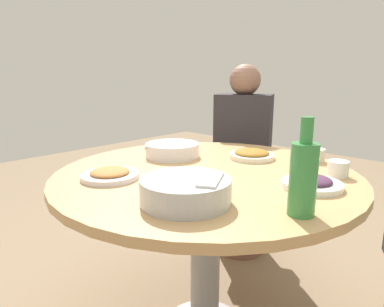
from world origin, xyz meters
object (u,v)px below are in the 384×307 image
at_px(tea_cup_near, 316,155).
at_px(round_dining_table, 206,202).
at_px(dish_stirfry, 252,154).
at_px(stool_for_diner_left, 240,217).
at_px(green_bottle, 303,177).
at_px(tea_cup_far, 338,169).
at_px(soup_bowl, 172,150).
at_px(diner_left, 243,136).
at_px(dish_eggplant, 312,183).
at_px(rice_bowl, 186,190).
at_px(dish_tofu_braise, 110,174).

bearing_deg(tea_cup_near, round_dining_table, 150.30).
xyz_separation_m(dish_stirfry, stool_for_diner_left, (0.45, 0.36, -0.56)).
bearing_deg(stool_for_diner_left, green_bottle, -137.83).
bearing_deg(tea_cup_far, green_bottle, -172.11).
bearing_deg(soup_bowl, green_bottle, -106.80).
bearing_deg(green_bottle, diner_left, 42.17).
xyz_separation_m(dish_eggplant, diner_left, (0.66, 0.74, -0.01)).
distance_m(rice_bowl, dish_tofu_braise, 0.38).
bearing_deg(green_bottle, dish_stirfry, 45.29).
bearing_deg(dish_stirfry, tea_cup_near, -58.78).
height_order(round_dining_table, tea_cup_far, tea_cup_far).
height_order(tea_cup_near, diner_left, diner_left).
relative_size(green_bottle, tea_cup_near, 3.47).
relative_size(rice_bowl, tea_cup_near, 3.54).
relative_size(soup_bowl, diner_left, 0.35).
xyz_separation_m(dish_stirfry, green_bottle, (-0.46, -0.46, 0.09)).
bearing_deg(diner_left, soup_bowl, -174.76).
xyz_separation_m(tea_cup_near, stool_for_diner_left, (0.30, 0.60, -0.57)).
bearing_deg(rice_bowl, soup_bowl, 50.33).
distance_m(dish_stirfry, tea_cup_far, 0.40).
height_order(soup_bowl, green_bottle, green_bottle).
bearing_deg(rice_bowl, tea_cup_near, -5.71).
bearing_deg(green_bottle, soup_bowl, 73.20).
bearing_deg(diner_left, tea_cup_far, -121.56).
bearing_deg(dish_tofu_braise, round_dining_table, -31.32).
distance_m(green_bottle, stool_for_diner_left, 1.38).
distance_m(dish_eggplant, tea_cup_far, 0.20).
bearing_deg(green_bottle, tea_cup_near, 19.99).
bearing_deg(diner_left, dish_stirfry, -141.36).
relative_size(soup_bowl, dish_tofu_braise, 1.25).
height_order(dish_tofu_braise, diner_left, diner_left).
bearing_deg(dish_stirfry, diner_left, 38.64).
bearing_deg(round_dining_table, tea_cup_far, -55.41).
bearing_deg(green_bottle, stool_for_diner_left, 42.17).
distance_m(soup_bowl, stool_for_diner_left, 0.89).
distance_m(rice_bowl, dish_stirfry, 0.63).
distance_m(green_bottle, tea_cup_near, 0.65).
distance_m(dish_tofu_braise, green_bottle, 0.70).
xyz_separation_m(rice_bowl, tea_cup_near, (0.76, -0.08, -0.01)).
height_order(dish_stirfry, diner_left, diner_left).
distance_m(dish_tofu_braise, dish_stirfry, 0.66).
height_order(tea_cup_far, diner_left, diner_left).
bearing_deg(rice_bowl, dish_tofu_braise, 92.69).
distance_m(dish_eggplant, green_bottle, 0.27).
bearing_deg(soup_bowl, dish_tofu_braise, -168.34).
distance_m(dish_eggplant, stool_for_diner_left, 1.14).
xyz_separation_m(dish_eggplant, tea_cup_far, (0.19, -0.02, 0.01)).
bearing_deg(rice_bowl, stool_for_diner_left, 26.32).
bearing_deg(dish_eggplant, round_dining_table, 102.99).
xyz_separation_m(dish_stirfry, tea_cup_near, (0.15, -0.24, 0.01)).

